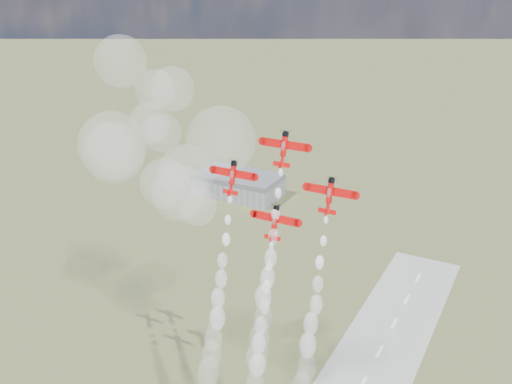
{
  "coord_description": "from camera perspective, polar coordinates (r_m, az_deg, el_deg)",
  "views": [
    {
      "loc": [
        43.12,
        -112.34,
        136.58
      ],
      "look_at": [
        -16.71,
        3.34,
        84.02
      ],
      "focal_mm": 42.0,
      "sensor_mm": 36.0,
      "label": 1
    }
  ],
  "objects": [
    {
      "name": "drifted_smoke_cloud",
      "position": [
        185.72,
        -9.54,
        4.32
      ],
      "size": [
        62.57,
        34.78,
        52.29
      ],
      "color": "white",
      "rests_on": "ground"
    },
    {
      "name": "smoke_trail_right",
      "position": [
        144.43,
        4.71,
        -16.38
      ],
      "size": [
        5.37,
        13.89,
        45.98
      ],
      "color": "white",
      "rests_on": "plane_right"
    },
    {
      "name": "plane_right",
      "position": [
        132.57,
        7.02,
        -0.25
      ],
      "size": [
        11.52,
        4.4,
        8.08
      ],
      "rotation": [
        1.31,
        0.0,
        0.0
      ],
      "color": "red",
      "rests_on": "ground"
    },
    {
      "name": "plane_slot",
      "position": [
        138.35,
        1.78,
        -2.86
      ],
      "size": [
        11.52,
        4.4,
        8.08
      ],
      "rotation": [
        1.31,
        0.0,
        0.0
      ],
      "color": "red",
      "rests_on": "ground"
    },
    {
      "name": "hangar",
      "position": [
        359.16,
        -1.69,
        0.73
      ],
      "size": [
        50.0,
        28.0,
        13.0
      ],
      "color": "gray",
      "rests_on": "ground"
    },
    {
      "name": "plane_lead",
      "position": [
        136.0,
        2.66,
        4.2
      ],
      "size": [
        11.52,
        4.4,
        8.08
      ],
      "rotation": [
        1.31,
        0.0,
        0.0
      ],
      "color": "red",
      "rests_on": "ground"
    },
    {
      "name": "smoke_trail_lead",
      "position": [
        144.89,
        0.56,
        -12.14
      ],
      "size": [
        5.18,
        14.59,
        46.53
      ],
      "color": "white",
      "rests_on": "plane_lead"
    },
    {
      "name": "plane_left",
      "position": [
        142.19,
        -2.26,
        1.47
      ],
      "size": [
        11.52,
        4.4,
        8.08
      ],
      "rotation": [
        1.31,
        0.0,
        0.0
      ],
      "color": "red",
      "rests_on": "ground"
    },
    {
      "name": "smoke_trail_left",
      "position": [
        153.29,
        -4.08,
        -13.75
      ],
      "size": [
        5.18,
        14.49,
        45.94
      ],
      "color": "white",
      "rests_on": "plane_left"
    }
  ]
}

